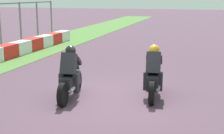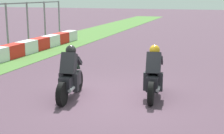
# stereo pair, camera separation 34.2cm
# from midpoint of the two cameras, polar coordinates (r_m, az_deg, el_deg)

# --- Properties ---
(ground_plane) EXTENTS (120.00, 120.00, 0.00)m
(ground_plane) POSITION_cam_midpoint_polar(r_m,az_deg,el_deg) (9.64, -1.22, -5.17)
(ground_plane) COLOR #533A4A
(rider_lane_a) EXTENTS (2.04, 0.57, 1.51)m
(rider_lane_a) POSITION_cam_midpoint_polar(r_m,az_deg,el_deg) (9.53, 6.11, -1.55)
(rider_lane_a) COLOR black
(rider_lane_a) RESTS_ON ground_plane
(rider_lane_b) EXTENTS (2.04, 0.58, 1.51)m
(rider_lane_b) POSITION_cam_midpoint_polar(r_m,az_deg,el_deg) (9.44, -8.25, -1.74)
(rider_lane_b) COLOR black
(rider_lane_b) RESTS_ON ground_plane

